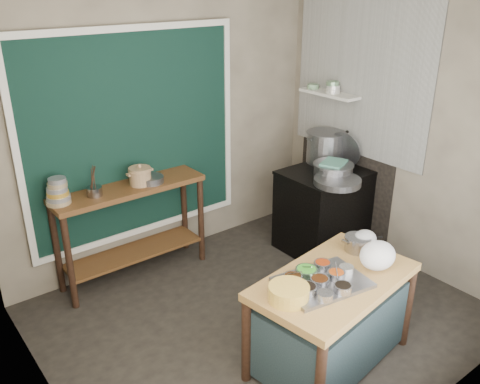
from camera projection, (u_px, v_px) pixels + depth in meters
floor at (261, 316)px, 4.47m from camera, size 3.50×3.00×0.02m
back_wall at (165, 124)px, 5.01m from camera, size 3.50×0.02×2.80m
left_wall at (30, 231)px, 2.92m from camera, size 0.02×3.00×2.80m
right_wall at (402, 127)px, 4.90m from camera, size 0.02×3.00×2.80m
curtain_panel at (135, 136)px, 4.80m from camera, size 2.10×0.02×1.90m
curtain_frame at (135, 137)px, 4.79m from camera, size 2.22×0.03×2.02m
tile_panel at (360, 73)px, 5.11m from camera, size 0.02×1.70×1.70m
soot_patch at (344, 176)px, 5.64m from camera, size 0.01×1.30×1.30m
wall_shelf at (329, 94)px, 5.37m from camera, size 0.22×0.70×0.03m
prep_table at (331, 320)px, 3.80m from camera, size 1.34×0.89×0.75m
back_counter at (133, 232)px, 4.89m from camera, size 1.45×0.40×0.95m
stove_block at (325, 210)px, 5.46m from camera, size 0.90×0.68×0.85m
stove_top at (327, 172)px, 5.28m from camera, size 0.92×0.69×0.03m
condiment_tray at (322, 282)px, 3.57m from camera, size 0.68×0.53×0.03m
condiment_bowls at (318, 279)px, 3.53m from camera, size 0.54×0.43×0.06m
yellow_basin at (289, 293)px, 3.38m from camera, size 0.35×0.35×0.11m
saucepan at (357, 244)px, 3.99m from camera, size 0.26×0.26×0.12m
plastic_bag_a at (378, 255)px, 3.73m from camera, size 0.33×0.30×0.21m
plastic_bag_b at (365, 239)px, 4.02m from camera, size 0.25×0.23×0.15m
bowl_stack at (58, 192)px, 4.31m from camera, size 0.21×0.21×0.24m
utensil_cup at (95, 191)px, 4.49m from camera, size 0.15×0.15×0.08m
ceramic_crock at (140, 177)px, 4.72m from camera, size 0.23×0.23×0.15m
wide_bowl at (151, 179)px, 4.78m from camera, size 0.30×0.30×0.06m
stock_pot at (325, 147)px, 5.47m from camera, size 0.49×0.49×0.34m
pot_lid at (344, 149)px, 5.33m from camera, size 0.14×0.40×0.39m
steamer at (333, 170)px, 5.11m from camera, size 0.49×0.49×0.14m
green_cloth at (334, 163)px, 5.08m from camera, size 0.33×0.30×0.02m
shallow_pan at (337, 181)px, 4.93m from camera, size 0.55×0.55×0.06m
shelf_bowl_stack at (333, 87)px, 5.31m from camera, size 0.15×0.15×0.12m
shelf_bowl_green at (313, 86)px, 5.53m from camera, size 0.14×0.14×0.05m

